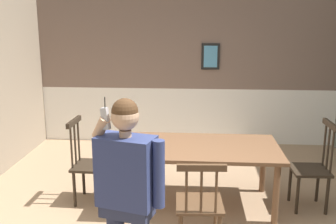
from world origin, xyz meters
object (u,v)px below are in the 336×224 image
object	(u,v)px
chair_at_table_head	(313,168)
person_figure	(128,187)
dining_table	(199,152)
chair_near_window	(88,163)
chair_by_doorway	(200,204)

from	to	relation	value
chair_at_table_head	person_figure	xyz separation A→B (m)	(-1.85, -1.58, 0.42)
dining_table	chair_at_table_head	xyz separation A→B (m)	(1.30, 0.01, -0.16)
chair_near_window	person_figure	distance (m)	1.79
dining_table	person_figure	bearing A→B (deg)	-109.28
chair_by_doorway	person_figure	distance (m)	0.99
chair_near_window	person_figure	size ratio (longest dim) A/B	0.63
chair_near_window	chair_at_table_head	world-z (taller)	chair_at_table_head
person_figure	chair_at_table_head	bearing A→B (deg)	-123.87
chair_by_doorway	person_figure	size ratio (longest dim) A/B	0.57
chair_near_window	chair_at_table_head	distance (m)	2.60
chair_by_doorway	chair_at_table_head	size ratio (longest dim) A/B	0.88
dining_table	person_figure	world-z (taller)	person_figure
dining_table	person_figure	xyz separation A→B (m)	(-0.55, -1.57, 0.26)
chair_at_table_head	person_figure	world-z (taller)	person_figure
person_figure	chair_near_window	bearing A→B (deg)	-48.66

